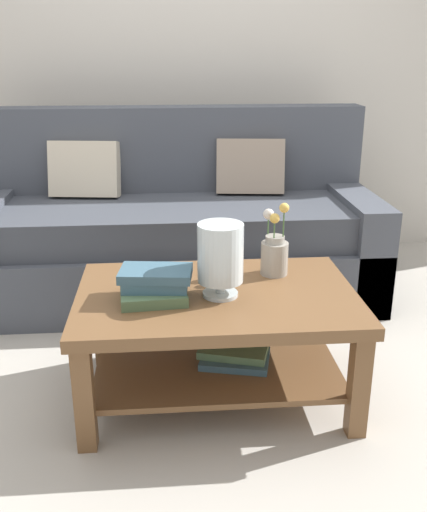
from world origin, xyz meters
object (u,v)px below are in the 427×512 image
at_px(coffee_table, 218,322).
at_px(book_stack_main, 155,285).
at_px(couch, 175,232).
at_px(glass_hurricane_vase, 220,255).
at_px(flower_pitcher, 274,252).

bearing_deg(coffee_table, book_stack_main, -169.95).
bearing_deg(couch, book_stack_main, -94.78).
distance_m(couch, glass_hurricane_vase, 1.22).
xyz_separation_m(book_stack_main, flower_pitcher, (0.51, 0.22, 0.04)).
height_order(coffee_table, glass_hurricane_vase, glass_hurricane_vase).
height_order(couch, flower_pitcher, couch).
bearing_deg(book_stack_main, couch, 85.22).
xyz_separation_m(couch, glass_hurricane_vase, (0.16, -1.17, 0.28)).
height_order(coffee_table, flower_pitcher, flower_pitcher).
bearing_deg(coffee_table, couch, 97.43).
bearing_deg(flower_pitcher, couch, 113.02).
relative_size(coffee_table, flower_pitcher, 3.52).
xyz_separation_m(book_stack_main, glass_hurricane_vase, (0.26, 0.01, 0.11)).
bearing_deg(book_stack_main, flower_pitcher, 23.71).
distance_m(couch, coffee_table, 1.15).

